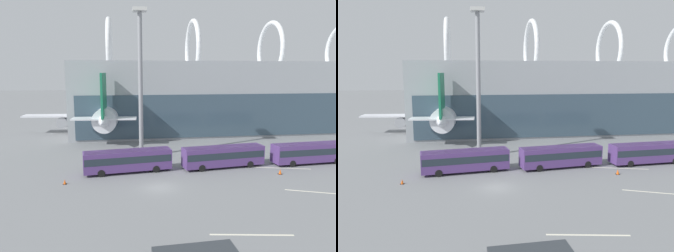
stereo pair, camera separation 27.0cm
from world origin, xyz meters
TOP-DOWN VIEW (x-y plane):
  - ground_plane at (0.00, 0.00)m, footprint 440.00×440.00m
  - airliner_at_gate_near at (-6.49, 38.90)m, footprint 40.65×40.61m
  - airliner_at_gate_far at (41.92, 50.63)m, footprint 42.45×42.34m
  - shuttle_bus_0 at (-3.69, 6.88)m, footprint 12.53×4.16m
  - shuttle_bus_1 at (10.39, 7.30)m, footprint 12.53×4.13m
  - shuttle_bus_2 at (24.47, 7.48)m, footprint 12.45×3.49m
  - floodlight_mast at (-1.27, 15.19)m, footprint 2.18×2.18m
  - lane_stripe_1 at (19.44, -4.61)m, footprint 9.04×3.85m
  - lane_stripe_2 at (6.66, -12.87)m, footprint 7.31×1.41m
  - lane_stripe_3 at (18.13, 5.86)m, footprint 9.60×2.78m
  - traffic_cone_0 at (17.27, 2.97)m, footprint 0.56×0.56m
  - traffic_cone_1 at (-11.75, 2.93)m, footprint 0.48×0.48m

SIDE VIEW (x-z plane):
  - ground_plane at x=0.00m, z-range 0.00..0.00m
  - lane_stripe_1 at x=19.44m, z-range 0.00..0.01m
  - lane_stripe_2 at x=6.66m, z-range 0.00..0.01m
  - lane_stripe_3 at x=18.13m, z-range 0.00..0.01m
  - traffic_cone_1 at x=-11.75m, z-range -0.01..0.62m
  - traffic_cone_0 at x=17.27m, z-range -0.01..0.71m
  - shuttle_bus_0 at x=-3.69m, z-range 0.28..3.44m
  - shuttle_bus_1 at x=10.39m, z-range 0.28..3.44m
  - shuttle_bus_2 at x=24.47m, z-range 0.28..3.44m
  - airliner_at_gate_near at x=-6.49m, z-range -2.10..11.77m
  - airliner_at_gate_far at x=41.92m, z-range -1.87..11.84m
  - floodlight_mast at x=-1.27m, z-range 1.90..25.84m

